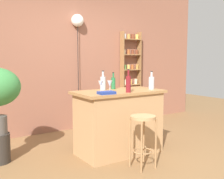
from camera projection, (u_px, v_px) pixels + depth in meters
name	position (u px, v px, depth m)	size (l,w,h in m)	color
ground	(131.00, 159.00, 3.80)	(12.00, 12.00, 0.00)	brown
back_wall	(69.00, 56.00, 5.25)	(6.40, 0.10, 2.80)	#8C5642
kitchen_counter	(119.00, 122.00, 4.00)	(1.26, 0.66, 0.91)	tan
bar_stool	(143.00, 130.00, 3.44)	(0.32, 0.32, 0.66)	#997047
spice_shelf	(131.00, 76.00, 5.94)	(0.47, 0.13, 1.92)	olive
bottle_vinegar	(128.00, 84.00, 3.72)	(0.07, 0.07, 0.32)	maroon
bottle_olive_oil	(113.00, 83.00, 4.12)	(0.06, 0.06, 0.25)	#236638
bottle_wine_red	(151.00, 82.00, 4.11)	(0.08, 0.08, 0.27)	#B2B2B7
bottle_sauce_amber	(103.00, 83.00, 4.01)	(0.08, 0.08, 0.28)	#B2B2B7
wine_glass_left	(110.00, 84.00, 3.68)	(0.07, 0.07, 0.16)	silver
wine_glass_center	(101.00, 84.00, 3.64)	(0.07, 0.07, 0.16)	silver
cookbook	(106.00, 93.00, 3.56)	(0.21, 0.15, 0.04)	navy
pendant_globe_light	(77.00, 22.00, 5.17)	(0.23, 0.23, 2.18)	black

